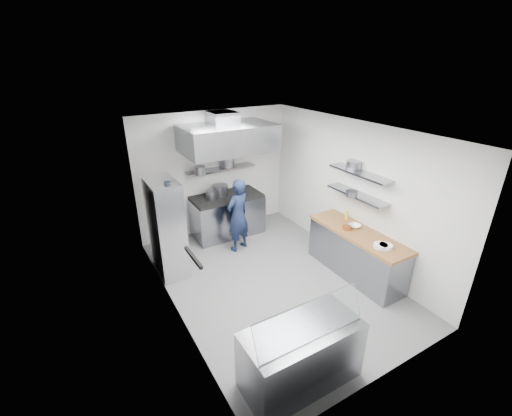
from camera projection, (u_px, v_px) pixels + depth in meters
floor at (272, 280)px, 6.42m from camera, size 5.00×5.00×0.00m
ceiling at (275, 130)px, 5.28m from camera, size 5.00×5.00×0.00m
wall_back at (214, 173)px, 7.82m from camera, size 3.60×2.80×0.02m
wall_front at (393, 292)px, 3.87m from camera, size 3.60×2.80×0.02m
wall_left at (171, 238)px, 5.02m from camera, size 2.80×5.00×0.02m
wall_right at (351, 193)px, 6.67m from camera, size 2.80×5.00×0.02m
gas_range at (227, 216)px, 7.94m from camera, size 1.60×0.80×0.90m
cooktop at (227, 197)px, 7.74m from camera, size 1.57×0.78×0.06m
stock_pot_left at (212, 194)px, 7.54m from camera, size 0.26×0.26×0.20m
stock_pot_mid at (220, 190)px, 7.71m from camera, size 0.34×0.34×0.24m
over_range_shelf at (221, 169)px, 7.69m from camera, size 1.60×0.30×0.04m
shelf_pot_a at (200, 171)px, 7.21m from camera, size 0.23×0.23×0.18m
shelf_pot_b at (227, 162)px, 7.76m from camera, size 0.31×0.31×0.22m
extractor_hood at (228, 138)px, 7.05m from camera, size 1.90×1.15×0.55m
hood_duct at (223, 118)px, 7.07m from camera, size 0.55×0.55×0.24m
red_firebox at (161, 182)px, 7.19m from camera, size 0.22×0.10×0.26m
chef at (238, 215)px, 7.15m from camera, size 0.67×0.55×1.59m
wire_rack at (167, 228)px, 6.35m from camera, size 0.50×0.90×1.85m
rack_bin_a at (171, 239)px, 6.22m from camera, size 0.14×0.18×0.16m
rack_bin_b at (161, 206)px, 6.35m from camera, size 0.13×0.17×0.15m
rack_jar at (168, 187)px, 5.85m from camera, size 0.11×0.11×0.18m
knife_strip at (193, 257)px, 4.26m from camera, size 0.04×0.55×0.05m
prep_counter_base at (356, 254)px, 6.45m from camera, size 0.62×2.00×0.84m
prep_counter_top at (359, 233)px, 6.27m from camera, size 0.65×2.04×0.06m
plate_stack_a at (386, 246)px, 5.73m from camera, size 0.23×0.23×0.06m
plate_stack_b at (381, 246)px, 5.74m from camera, size 0.24×0.24×0.06m
copper_pan at (347, 228)px, 6.34m from camera, size 0.17×0.17×0.06m
squeeze_bottle at (347, 215)px, 6.72m from camera, size 0.06×0.06×0.18m
mixing_bowl at (355, 226)px, 6.41m from camera, size 0.26×0.26×0.05m
wall_shelf_lower at (357, 195)px, 6.32m from camera, size 0.30×1.30×0.04m
wall_shelf_upper at (360, 173)px, 6.15m from camera, size 0.30×1.30×0.04m
shelf_pot_c at (352, 193)px, 6.19m from camera, size 0.21×0.21×0.10m
shelf_pot_d at (354, 165)px, 6.32m from camera, size 0.28×0.28×0.14m
display_case at (301, 355)px, 4.27m from camera, size 1.50×0.70×0.85m
display_glass at (310, 321)px, 3.91m from camera, size 1.47×0.19×0.42m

